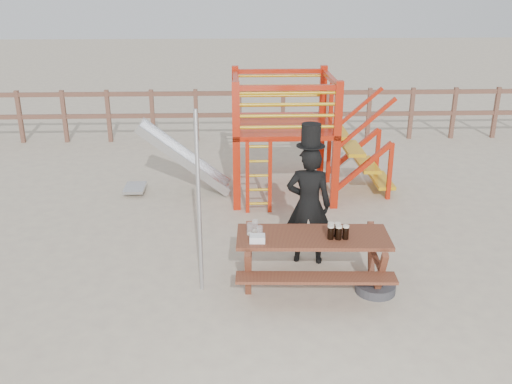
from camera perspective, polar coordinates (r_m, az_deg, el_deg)
name	(u,v)px	position (r m, az deg, el deg)	size (l,w,h in m)	color
ground	(289,298)	(6.95, 3.32, -10.49)	(60.00, 60.00, 0.00)	beige
back_fence	(261,109)	(13.24, 0.54, 8.30)	(15.09, 0.09, 1.20)	brown
playground_fort	(278,133)	(9.85, 2.23, 5.90)	(4.71, 1.84, 2.10)	#B8220C
picnic_table	(312,255)	(6.97, 5.65, -6.27)	(1.88, 1.34, 0.71)	brown
man_with_hat	(309,202)	(7.45, 5.29, -1.01)	(0.64, 0.47, 1.90)	black
metal_pole	(199,204)	(6.65, -5.73, -1.24)	(0.05, 0.05, 2.24)	#B2B2B7
parasol_base	(375,287)	(7.18, 11.84, -9.32)	(0.49, 0.49, 0.21)	#35353A
paper_bag	(257,239)	(6.65, 0.14, -4.68)	(0.18, 0.14, 0.08)	white
stout_pints	(337,231)	(6.79, 8.07, -3.90)	(0.25, 0.17, 0.17)	black
empty_glasses	(255,229)	(6.81, -0.11, -3.76)	(0.19, 0.25, 0.15)	silver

